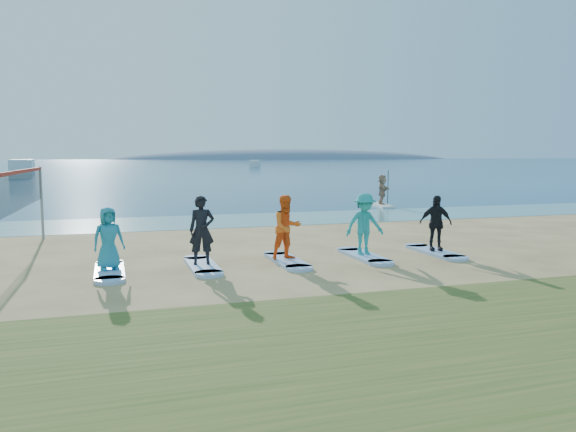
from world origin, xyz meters
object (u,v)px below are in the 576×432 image
object	(u,v)px
student_1	(202,230)
student_2	(287,227)
volleyball_net	(16,192)
student_3	(364,224)
paddleboard	(382,205)
surfboard_2	(287,261)
surfboard_1	(202,266)
surfboard_0	(110,271)
student_0	(108,238)
surfboard_3	(364,256)
surfboard_4	(435,252)
boat_offshore_a	(23,178)
student_4	(436,223)
paddleboarder	(382,189)
boat_offshore_b	(255,167)

from	to	relation	value
student_1	student_2	bearing A→B (deg)	6.27
volleyball_net	student_3	size ratio (longest dim) A/B	5.26
paddleboard	surfboard_2	world-z (taller)	paddleboard
surfboard_1	surfboard_0	bearing A→B (deg)	180.00
volleyball_net	surfboard_2	distance (m)	7.39
student_1	surfboard_1	bearing A→B (deg)	0.00
surfboard_1	surfboard_2	size ratio (longest dim) A/B	1.00
student_0	student_1	size ratio (longest dim) A/B	0.87
surfboard_3	surfboard_4	distance (m)	2.28
boat_offshore_a	student_1	size ratio (longest dim) A/B	4.19
paddleboard	surfboard_2	distance (m)	17.15
surfboard_2	surfboard_4	world-z (taller)	same
student_4	paddleboarder	bearing A→B (deg)	84.24
student_1	surfboard_4	xyz separation A→B (m)	(6.84, 0.00, -0.93)
boat_offshore_b	surfboard_1	bearing A→B (deg)	-86.96
boat_offshore_a	surfboard_2	size ratio (longest dim) A/B	3.36
student_3	student_4	bearing A→B (deg)	0.16
volleyball_net	boat_offshore_a	xyz separation A→B (m)	(-8.06, 59.97, -1.90)
boat_offshore_b	student_2	distance (m)	112.00
paddleboarder	student_2	world-z (taller)	student_2
surfboard_0	student_2	world-z (taller)	student_2
student_2	student_3	bearing A→B (deg)	-11.12
student_0	surfboard_2	size ratio (longest dim) A/B	0.70
boat_offshore_a	surfboard_0	distance (m)	62.84
volleyball_net	student_1	world-z (taller)	volleyball_net
boat_offshore_b	student_3	size ratio (longest dim) A/B	3.14
paddleboard	student_0	world-z (taller)	student_0
paddleboard	boat_offshore_a	world-z (taller)	boat_offshore_a
boat_offshore_a	student_2	world-z (taller)	student_2
boat_offshore_a	surfboard_1	xyz separation A→B (m)	(12.64, -61.98, 0.04)
surfboard_0	student_3	bearing A→B (deg)	0.00
student_1	boat_offshore_b	bearing A→B (deg)	81.47
student_1	student_2	world-z (taller)	student_1
paddleboarder	student_4	xyz separation A→B (m)	(-5.39, -13.98, -0.04)
paddleboard	surfboard_0	distance (m)	20.14
volleyball_net	surfboard_3	bearing A→B (deg)	-12.41
student_2	surfboard_0	bearing A→B (deg)	168.88
volleyball_net	student_1	distance (m)	5.09
surfboard_2	surfboard_3	size ratio (longest dim) A/B	1.00
surfboard_3	student_3	world-z (taller)	student_3
surfboard_0	student_3	size ratio (longest dim) A/B	1.27
boat_offshore_a	surfboard_2	xyz separation A→B (m)	(14.92, -61.98, 0.04)
paddleboarder	boat_offshore_b	world-z (taller)	paddleboarder
surfboard_1	surfboard_3	distance (m)	4.56
surfboard_2	surfboard_1	bearing A→B (deg)	180.00
boat_offshore_a	surfboard_4	xyz separation A→B (m)	(19.48, -61.98, 0.04)
volleyball_net	student_2	world-z (taller)	volleyball_net
volleyball_net	student_1	bearing A→B (deg)	-23.71
surfboard_0	student_2	bearing A→B (deg)	0.00
surfboard_0	student_4	distance (m)	9.16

